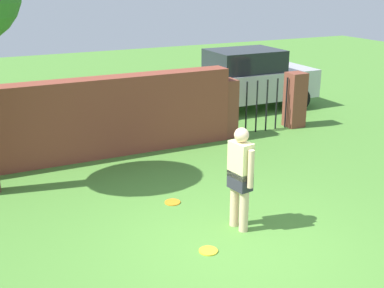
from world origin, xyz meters
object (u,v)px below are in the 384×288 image
Objects in this scene: car at (244,80)px; frisbee_yellow at (208,251)px; person at (240,174)px; frisbee_orange at (173,202)px.

car is 15.59× the size of frisbee_yellow.
person is 1.23m from frisbee_yellow.
car reaches higher than person.
frisbee_yellow is (-0.75, -0.41, -0.89)m from person.
person is 6.00× the size of frisbee_yellow.
person is 0.38× the size of car.
car is 8.15m from frisbee_yellow.
frisbee_orange is at bearing 48.44° from car.
person is 1.65m from frisbee_orange.
frisbee_yellow is (-4.64, -6.64, -0.85)m from car.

